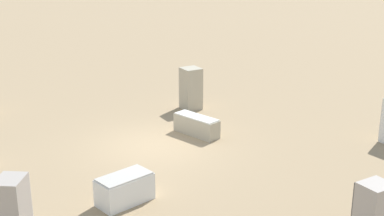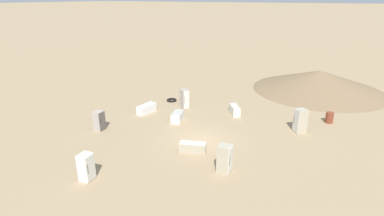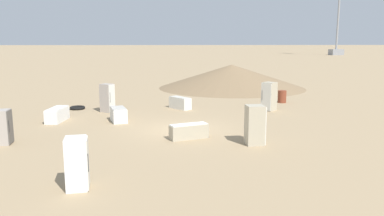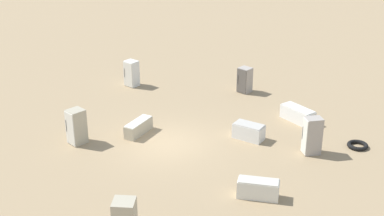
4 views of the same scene
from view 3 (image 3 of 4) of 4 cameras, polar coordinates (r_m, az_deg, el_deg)
The scene contains 14 objects.
ground_plane at distance 18.81m, azimuth -1.77°, elevation -3.34°, with size 1000.00×1000.00×0.00m, color #9E8460.
dirt_mound at distance 36.09m, azimuth 6.04°, elevation 4.84°, with size 13.90×13.90×2.22m.
power_pylon_1 at distance 134.83m, azimuth 21.33°, elevation 11.73°, with size 11.12×3.81×31.76m.
discarded_fridge_0 at distance 24.00m, azimuth -12.78°, elevation 1.49°, with size 0.89×0.96×1.77m.
discarded_fridge_1 at distance 17.04m, azimuth -0.48°, elevation -3.57°, with size 1.12×1.85×0.68m.
discarded_fridge_2 at distance 16.21m, azimuth 9.58°, elevation -2.57°, with size 0.75×0.83×1.70m.
discarded_fridge_3 at distance 24.48m, azimuth 11.65°, elevation 1.75°, with size 1.07×1.07×1.81m.
discarded_fridge_4 at distance 11.76m, azimuth -17.11°, elevation -8.07°, with size 0.83×0.76×1.57m.
discarded_fridge_5 at distance 21.08m, azimuth -11.13°, elevation -0.99°, with size 1.61×1.13×0.77m.
discarded_fridge_6 at distance 17.99m, azimuth -26.91°, elevation -2.61°, with size 0.75×0.74×1.50m.
discarded_fridge_7 at distance 24.65m, azimuth -1.82°, elevation 0.78°, with size 1.69×1.48×0.77m.
discarded_fridge_8 at distance 22.07m, azimuth -19.85°, elevation -0.93°, with size 1.94×0.90×0.76m.
scrap_tire at distance 25.61m, azimuth -17.06°, elevation 0.04°, with size 0.98×0.98×0.19m.
rusty_barrel at distance 27.86m, azimuth 13.56°, elevation 1.70°, with size 0.60×0.60×0.89m.
Camera 3 is at (-18.28, 0.64, 4.35)m, focal length 35.00 mm.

